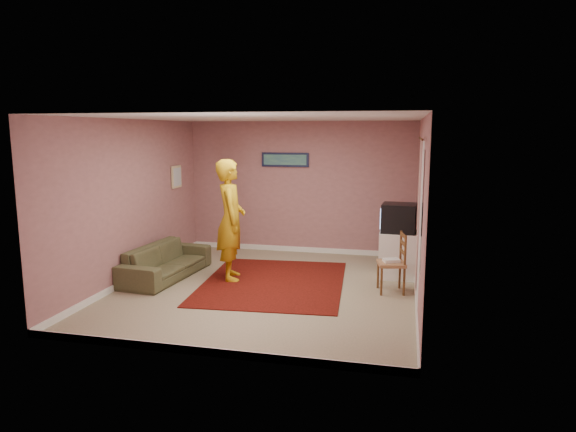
% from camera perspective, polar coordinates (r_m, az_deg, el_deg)
% --- Properties ---
extents(ground, '(5.00, 5.00, 0.00)m').
position_cam_1_polar(ground, '(8.05, -2.31, -8.01)').
color(ground, tan).
rests_on(ground, ground).
extents(wall_back, '(4.50, 0.02, 2.60)m').
position_cam_1_polar(wall_back, '(10.17, 1.37, 3.17)').
color(wall_back, '#AA6F73').
rests_on(wall_back, ground).
extents(wall_front, '(4.50, 0.02, 2.60)m').
position_cam_1_polar(wall_front, '(5.43, -9.40, -2.55)').
color(wall_front, '#AA6F73').
rests_on(wall_front, ground).
extents(wall_left, '(0.02, 5.00, 2.60)m').
position_cam_1_polar(wall_left, '(8.63, -16.94, 1.62)').
color(wall_left, '#AA6F73').
rests_on(wall_left, ground).
extents(wall_right, '(0.02, 5.00, 2.60)m').
position_cam_1_polar(wall_right, '(7.49, 14.46, 0.58)').
color(wall_right, '#AA6F73').
rests_on(wall_right, ground).
extents(ceiling, '(4.50, 5.00, 0.02)m').
position_cam_1_polar(ceiling, '(7.68, -2.44, 10.82)').
color(ceiling, silver).
rests_on(ceiling, wall_back).
extents(baseboard_back, '(4.50, 0.02, 0.10)m').
position_cam_1_polar(baseboard_back, '(10.38, 1.33, -3.72)').
color(baseboard_back, white).
rests_on(baseboard_back, ground).
extents(baseboard_front, '(4.50, 0.02, 0.10)m').
position_cam_1_polar(baseboard_front, '(5.82, -9.02, -14.65)').
color(baseboard_front, white).
rests_on(baseboard_front, ground).
extents(baseboard_left, '(0.02, 5.00, 0.10)m').
position_cam_1_polar(baseboard_left, '(8.88, -16.49, -6.40)').
color(baseboard_left, white).
rests_on(baseboard_left, ground).
extents(baseboard_right, '(0.02, 5.00, 0.10)m').
position_cam_1_polar(baseboard_right, '(7.77, 14.00, -8.55)').
color(baseboard_right, white).
rests_on(baseboard_right, ground).
extents(window, '(0.01, 1.10, 1.50)m').
position_cam_1_polar(window, '(6.58, 14.63, 0.69)').
color(window, black).
rests_on(window, wall_right).
extents(curtain_sheer, '(0.01, 0.75, 2.10)m').
position_cam_1_polar(curtain_sheer, '(6.46, 14.47, -1.25)').
color(curtain_sheer, silver).
rests_on(curtain_sheer, wall_right).
extents(curtain_floral, '(0.01, 0.35, 2.10)m').
position_cam_1_polar(curtain_floral, '(7.15, 14.23, -0.22)').
color(curtain_floral, beige).
rests_on(curtain_floral, wall_right).
extents(curtain_rod, '(0.02, 1.40, 0.02)m').
position_cam_1_polar(curtain_rod, '(6.50, 14.56, 8.30)').
color(curtain_rod, brown).
rests_on(curtain_rod, wall_right).
extents(picture_back, '(0.95, 0.04, 0.28)m').
position_cam_1_polar(picture_back, '(10.16, -0.33, 6.27)').
color(picture_back, '#151A3A').
rests_on(picture_back, wall_back).
extents(picture_left, '(0.04, 0.38, 0.42)m').
position_cam_1_polar(picture_left, '(10.00, -12.28, 4.28)').
color(picture_left, beige).
rests_on(picture_left, wall_left).
extents(area_rug, '(2.41, 2.92, 0.01)m').
position_cam_1_polar(area_rug, '(8.32, -1.62, -7.37)').
color(area_rug, black).
rests_on(area_rug, ground).
extents(tv_cabinet, '(0.60, 0.55, 0.77)m').
position_cam_1_polar(tv_cabinet, '(8.73, 12.09, -4.22)').
color(tv_cabinet, white).
rests_on(tv_cabinet, ground).
extents(crt_tv, '(0.58, 0.53, 0.47)m').
position_cam_1_polar(crt_tv, '(8.61, 12.19, -0.21)').
color(crt_tv, black).
rests_on(crt_tv, tv_cabinet).
extents(chair_a, '(0.47, 0.45, 0.48)m').
position_cam_1_polar(chair_a, '(9.79, 12.15, -1.83)').
color(chair_a, '#A3754F').
rests_on(chair_a, ground).
extents(dvd_player, '(0.37, 0.29, 0.06)m').
position_cam_1_polar(dvd_player, '(9.80, 12.13, -2.16)').
color(dvd_player, '#A4A4A8').
rests_on(dvd_player, chair_a).
extents(blue_throw, '(0.45, 0.06, 0.47)m').
position_cam_1_polar(blue_throw, '(9.75, 12.18, -0.84)').
color(blue_throw, '#7DABCE').
rests_on(blue_throw, chair_a).
extents(chair_b, '(0.46, 0.48, 0.49)m').
position_cam_1_polar(chair_b, '(7.88, 11.43, -4.39)').
color(chair_b, '#A3754F').
rests_on(chair_b, ground).
extents(game_console, '(0.28, 0.24, 0.05)m').
position_cam_1_polar(game_console, '(7.89, 11.42, -4.86)').
color(game_console, white).
rests_on(game_console, chair_b).
extents(sofa, '(0.89, 1.93, 0.55)m').
position_cam_1_polar(sofa, '(8.79, -13.39, -4.91)').
color(sofa, '#4E4C2F').
rests_on(sofa, ground).
extents(person, '(0.69, 0.84, 1.97)m').
position_cam_1_polar(person, '(8.37, -6.38, -0.45)').
color(person, '#C59512').
rests_on(person, ground).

